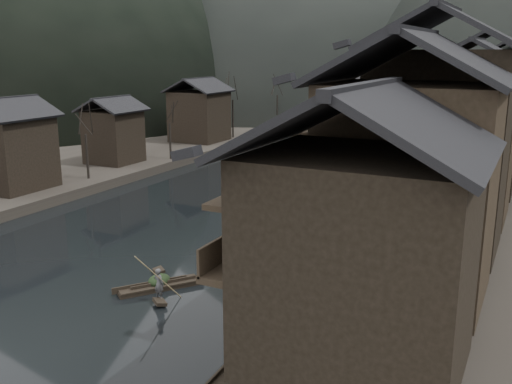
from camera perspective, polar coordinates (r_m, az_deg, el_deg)
The scene contains 12 objects.
water at distance 36.29m, azimuth -13.57°, elevation -7.82°, with size 300.00×300.00×0.00m, color black.
left_bank at distance 87.86m, azimuth -14.38°, elevation 5.25°, with size 40.00×200.00×1.20m, color #2D2823.
stilt_houses at distance 45.33m, azimuth 20.48°, elevation 7.54°, with size 9.00×67.60×15.69m.
left_houses at distance 62.93m, azimuth -16.45°, elevation 6.48°, with size 8.10×53.20×8.73m.
bare_trees at distance 67.41m, azimuth -9.16°, elevation 7.93°, with size 3.86×75.51×7.72m.
moored_sampans at distance 54.65m, azimuth 15.30°, elevation -0.33°, with size 2.83×72.05×0.47m.
midriver_boats at distance 72.13m, azimuth 11.04°, elevation 3.29°, with size 6.68×19.80×0.45m.
stone_bridge at distance 100.28m, azimuth 13.97°, elevation 8.90°, with size 40.00×6.00×9.00m.
hero_sampan at distance 33.40m, azimuth -9.65°, elevation -9.19°, with size 3.76×4.63×0.44m.
cargo_heap at distance 33.40m, azimuth -9.70°, elevation -8.13°, with size 1.13×1.48×0.68m, color black.
boatman at distance 31.32m, azimuth -9.70°, elevation -8.62°, with size 0.63×0.41×1.73m, color #4F4F51.
bamboo_pole at distance 30.32m, azimuth -9.59°, elevation -4.17°, with size 0.06×0.06×4.54m, color #8C7A51.
Camera 1 is at (22.25, -25.45, 13.21)m, focal length 40.00 mm.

